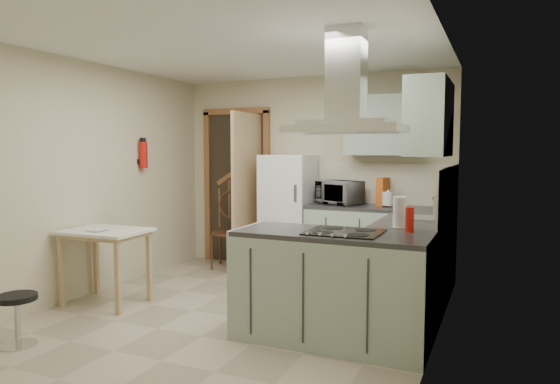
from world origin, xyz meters
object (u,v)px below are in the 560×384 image
at_px(peninsula, 332,287).
at_px(drop_leaf_table, 106,267).
at_px(microwave, 339,193).
at_px(extractor_hood, 346,129).
at_px(bentwood_chair, 228,233).
at_px(fridge, 289,214).
at_px(stool, 17,320).

xyz_separation_m(peninsula, drop_leaf_table, (-2.40, 0.02, -0.07)).
relative_size(drop_leaf_table, microwave, 1.57).
distance_m(peninsula, microwave, 2.20).
bearing_deg(drop_leaf_table, extractor_hood, -3.07).
height_order(drop_leaf_table, bentwood_chair, bentwood_chair).
height_order(fridge, microwave, fridge).
xyz_separation_m(peninsula, bentwood_chair, (-2.06, 1.88, 0.02)).
bearing_deg(bentwood_chair, peninsula, -53.00).
relative_size(peninsula, extractor_hood, 1.72).
height_order(extractor_hood, bentwood_chair, extractor_hood).
bearing_deg(stool, extractor_hood, 25.31).
distance_m(fridge, extractor_hood, 2.57).
distance_m(fridge, peninsula, 2.35).
height_order(fridge, stool, fridge).
bearing_deg(stool, drop_leaf_table, 97.21).
distance_m(fridge, drop_leaf_table, 2.32).
xyz_separation_m(drop_leaf_table, microwave, (1.82, 2.02, 0.66)).
distance_m(peninsula, stool, 2.53).
distance_m(fridge, microwave, 0.71).
distance_m(drop_leaf_table, microwave, 2.80).
bearing_deg(stool, microwave, 61.97).
bearing_deg(peninsula, fridge, 121.74).
xyz_separation_m(peninsula, microwave, (-0.58, 2.04, 0.59)).
bearing_deg(bentwood_chair, fridge, -3.98).
bearing_deg(peninsula, bentwood_chair, 137.56).
bearing_deg(stool, peninsula, 26.29).
distance_m(peninsula, extractor_hood, 1.27).
bearing_deg(fridge, bentwood_chair, -173.42).
bearing_deg(microwave, drop_leaf_table, -108.06).
distance_m(drop_leaf_table, stool, 1.16).
xyz_separation_m(drop_leaf_table, bentwood_chair, (0.34, 1.86, 0.09)).
xyz_separation_m(extractor_hood, microwave, (-0.68, 2.04, -0.68)).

